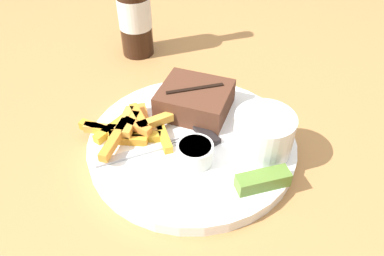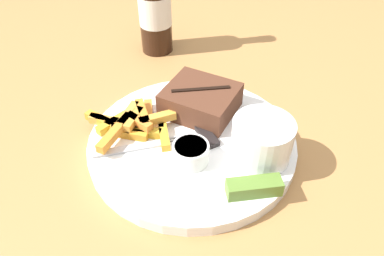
{
  "view_description": "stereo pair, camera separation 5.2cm",
  "coord_description": "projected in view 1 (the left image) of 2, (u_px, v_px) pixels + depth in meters",
  "views": [
    {
      "loc": [
        -0.04,
        -0.38,
        1.13
      ],
      "look_at": [
        0.0,
        0.0,
        0.79
      ],
      "focal_mm": 35.0,
      "sensor_mm": 36.0,
      "label": 1
    },
    {
      "loc": [
        0.01,
        -0.38,
        1.13
      ],
      "look_at": [
        0.0,
        0.0,
        0.79
      ],
      "focal_mm": 35.0,
      "sensor_mm": 36.0,
      "label": 2
    }
  ],
  "objects": [
    {
      "name": "pickle_spear",
      "position": [
        263.0,
        180.0,
        0.46
      ],
      "size": [
        0.07,
        0.03,
        0.02
      ],
      "color": "#567A2D",
      "rests_on": "dinner_plate"
    },
    {
      "name": "steak_portion",
      "position": [
        195.0,
        100.0,
        0.57
      ],
      "size": [
        0.13,
        0.13,
        0.04
      ],
      "color": "#512D1E",
      "rests_on": "dinner_plate"
    },
    {
      "name": "knife_utensil",
      "position": [
        189.0,
        119.0,
        0.56
      ],
      "size": [
        0.1,
        0.15,
        0.01
      ],
      "rotation": [
        0.0,
        0.0,
        2.1
      ],
      "color": "#B7B7BC",
      "rests_on": "dinner_plate"
    },
    {
      "name": "dinner_plate",
      "position": [
        192.0,
        143.0,
        0.54
      ],
      "size": [
        0.29,
        0.29,
        0.02
      ],
      "color": "white",
      "rests_on": "dining_table"
    },
    {
      "name": "beer_bottle",
      "position": [
        134.0,
        11.0,
        0.68
      ],
      "size": [
        0.06,
        0.06,
        0.24
      ],
      "color": "black",
      "rests_on": "dining_table"
    },
    {
      "name": "fries_pile",
      "position": [
        130.0,
        129.0,
        0.53
      ],
      "size": [
        0.14,
        0.12,
        0.02
      ],
      "color": "orange",
      "rests_on": "dinner_plate"
    },
    {
      "name": "coleslaw_cup",
      "position": [
        264.0,
        132.0,
        0.49
      ],
      "size": [
        0.08,
        0.08,
        0.06
      ],
      "color": "white",
      "rests_on": "dinner_plate"
    },
    {
      "name": "dipping_sauce_cup",
      "position": [
        193.0,
        152.0,
        0.49
      ],
      "size": [
        0.05,
        0.05,
        0.03
      ],
      "color": "silver",
      "rests_on": "dinner_plate"
    },
    {
      "name": "dining_table",
      "position": [
        192.0,
        172.0,
        0.58
      ],
      "size": [
        1.58,
        1.63,
        0.75
      ],
      "color": "#A87542",
      "rests_on": "ground_plane"
    },
    {
      "name": "fork_utensil",
      "position": [
        139.0,
        152.0,
        0.51
      ],
      "size": [
        0.13,
        0.05,
        0.0
      ],
      "rotation": [
        0.0,
        0.0,
        6.57
      ],
      "color": "#B7B7BC",
      "rests_on": "dinner_plate"
    }
  ]
}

